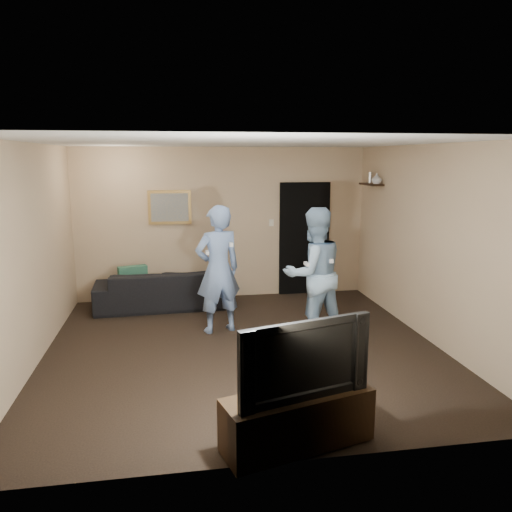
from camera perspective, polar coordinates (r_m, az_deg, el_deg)
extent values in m
plane|color=black|center=(6.57, -1.42, -10.45)|extent=(5.00, 5.00, 0.00)
cube|color=silver|center=(6.11, -1.54, 12.84)|extent=(5.00, 5.00, 0.04)
cube|color=tan|center=(8.67, -3.80, 3.72)|extent=(5.00, 0.04, 2.60)
cube|color=tan|center=(3.82, 3.81, -5.96)|extent=(5.00, 0.04, 2.60)
cube|color=tan|center=(6.37, -24.34, 0.02)|extent=(0.04, 5.00, 2.60)
cube|color=tan|center=(7.01, 19.21, 1.33)|extent=(0.04, 5.00, 2.60)
imported|color=black|center=(8.32, -10.68, -3.70)|extent=(2.17, 0.93, 0.62)
cube|color=#1A4E3C|center=(8.31, -13.88, -2.67)|extent=(0.48, 0.27, 0.46)
cube|color=olive|center=(8.57, -9.84, 5.51)|extent=(0.72, 0.05, 0.57)
cube|color=slate|center=(8.54, -9.84, 5.49)|extent=(0.62, 0.01, 0.47)
cube|color=black|center=(8.94, 5.54, 1.98)|extent=(0.90, 0.06, 2.00)
cube|color=silver|center=(8.77, 1.77, 3.82)|extent=(0.08, 0.02, 0.12)
cube|color=black|center=(8.50, 13.04, 7.99)|extent=(0.20, 0.60, 0.03)
imported|color=silver|center=(8.30, 13.63, 8.58)|extent=(0.18, 0.18, 0.17)
cylinder|color=silver|center=(8.55, 12.92, 8.71)|extent=(0.06, 0.06, 0.18)
cube|color=black|center=(4.45, 4.78, -18.13)|extent=(1.36, 0.74, 0.46)
imported|color=black|center=(4.20, 4.91, -11.33)|extent=(1.18, 0.46, 0.68)
imported|color=#7290C6|center=(6.94, -4.36, -1.55)|extent=(0.75, 0.60, 1.79)
cube|color=white|center=(6.66, -5.60, 0.41)|extent=(0.04, 0.14, 0.04)
cube|color=white|center=(6.67, -2.87, 1.34)|extent=(0.05, 0.09, 0.05)
imported|color=#8DAECD|center=(6.72, 6.59, -2.04)|extent=(1.00, 0.86, 1.79)
cube|color=white|center=(6.43, 5.80, -0.91)|extent=(0.04, 0.14, 0.04)
cube|color=white|center=(6.52, 8.52, -0.53)|extent=(0.05, 0.09, 0.05)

